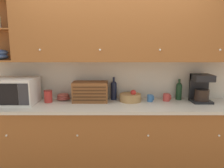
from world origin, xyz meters
name	(u,v)px	position (x,y,z in m)	size (l,w,h in m)	color
ground_plane	(112,159)	(0.00, 0.00, 0.00)	(24.00, 24.00, 0.00)	#896647
wall_back	(112,74)	(0.00, 0.03, 1.30)	(5.74, 0.06, 2.60)	silver
counter_unit	(112,139)	(0.00, -0.32, 0.48)	(3.36, 0.66, 0.96)	#935628
backsplash_panel	(112,79)	(0.00, -0.01, 1.23)	(3.34, 0.01, 0.54)	beige
upper_cabinets	(126,28)	(0.17, -0.19, 1.92)	(3.34, 0.39, 0.84)	#935628
microwave	(14,91)	(-1.27, -0.29, 1.13)	(0.55, 0.43, 0.33)	silver
storage_canister	(47,96)	(-0.86, -0.24, 1.04)	(0.11, 0.11, 0.16)	#B22D28
bowl_stack_on_counter	(63,97)	(-0.68, -0.12, 1.01)	(0.18, 0.18, 0.09)	#9E473D
bread_box	(90,92)	(-0.30, -0.19, 1.09)	(0.47, 0.26, 0.27)	brown
second_wine_bottle	(113,89)	(0.02, -0.09, 1.10)	(0.08, 0.08, 0.32)	black
fruit_basket	(130,97)	(0.24, -0.18, 1.01)	(0.29, 0.29, 0.16)	#A87F4C
mug_blue_second	(150,98)	(0.51, -0.20, 1.01)	(0.09, 0.08, 0.09)	#38669E
mug	(166,97)	(0.74, -0.16, 1.01)	(0.11, 0.09, 0.10)	#B73D38
wine_bottle	(178,90)	(0.92, -0.09, 1.09)	(0.08, 0.08, 0.29)	#19381E
coffee_maker	(200,88)	(1.18, -0.21, 1.15)	(0.25, 0.25, 0.37)	black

